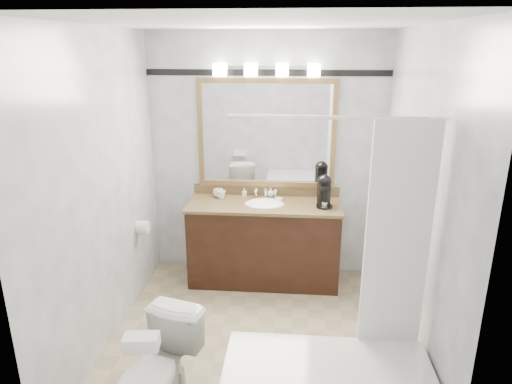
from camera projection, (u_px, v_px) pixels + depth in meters
room at (255, 198)px, 3.46m from camera, size 2.42×2.62×2.52m
vanity at (264, 241)px, 4.68m from camera, size 1.53×0.58×0.97m
mirror at (266, 134)px, 4.60m from camera, size 1.40×0.04×1.10m
vanity_light_bar at (267, 69)px, 4.35m from camera, size 1.02×0.14×0.12m
accent_stripe at (267, 73)px, 4.43m from camera, size 2.40×0.01×0.06m
tp_roll at (143, 227)px, 4.36m from camera, size 0.11×0.12×0.12m
toilet at (156, 375)px, 2.91m from camera, size 0.56×0.77×0.70m
tissue_box at (141, 342)px, 2.60m from camera, size 0.21×0.13×0.08m
coffee_maker at (324, 190)px, 4.44m from camera, size 0.16×0.20×0.31m
cup_left at (218, 193)px, 4.73m from camera, size 0.14×0.14×0.08m
cup_right at (221, 194)px, 4.69m from camera, size 0.11×0.11×0.08m
soap_bottle_a at (244, 193)px, 4.73m from camera, size 0.04×0.04×0.09m
soap_bottle_b at (271, 192)px, 4.74m from camera, size 0.09×0.09×0.10m
soap_bar at (279, 199)px, 4.65m from camera, size 0.08×0.07×0.02m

